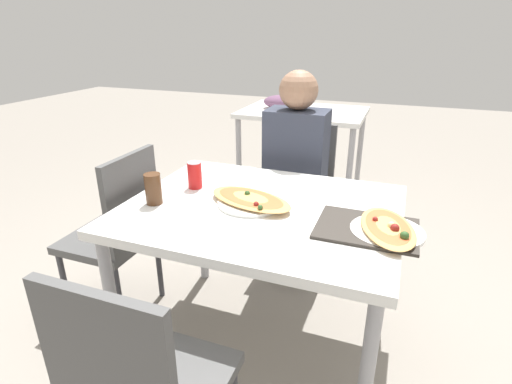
% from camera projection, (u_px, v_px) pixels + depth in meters
% --- Properties ---
extents(ground_plane, '(14.00, 14.00, 0.00)m').
position_uv_depth(ground_plane, '(261.00, 341.00, 1.98)').
color(ground_plane, gray).
extents(dining_table, '(1.14, 0.91, 0.74)m').
position_uv_depth(dining_table, '(262.00, 221.00, 1.72)').
color(dining_table, white).
rests_on(dining_table, ground_plane).
extents(chair_far_seated, '(0.40, 0.40, 0.90)m').
position_uv_depth(chair_far_seated, '(299.00, 190.00, 2.48)').
color(chair_far_seated, '#4C4C4C').
rests_on(chair_far_seated, ground_plane).
extents(chair_side_left, '(0.40, 0.40, 0.90)m').
position_uv_depth(chair_side_left, '(118.00, 229.00, 2.01)').
color(chair_side_left, '#4C4C4C').
rests_on(chair_side_left, ground_plane).
extents(person_seated, '(0.34, 0.25, 1.23)m').
position_uv_depth(person_seated, '(295.00, 162.00, 2.29)').
color(person_seated, '#2D2D38').
rests_on(person_seated, ground_plane).
extents(pizza_main, '(0.44, 0.31, 0.05)m').
position_uv_depth(pizza_main, '(250.00, 200.00, 1.70)').
color(pizza_main, white).
rests_on(pizza_main, dining_table).
extents(soda_can, '(0.07, 0.07, 0.12)m').
position_uv_depth(soda_can, '(195.00, 175.00, 1.86)').
color(soda_can, red).
rests_on(soda_can, dining_table).
extents(drink_glass, '(0.07, 0.07, 0.13)m').
position_uv_depth(drink_glass, '(153.00, 189.00, 1.69)').
color(drink_glass, '#4C2D19').
rests_on(drink_glass, dining_table).
extents(serving_tray, '(0.37, 0.28, 0.01)m').
position_uv_depth(serving_tray, '(367.00, 228.00, 1.49)').
color(serving_tray, '#332D28').
rests_on(serving_tray, dining_table).
extents(pizza_second, '(0.27, 0.39, 0.06)m').
position_uv_depth(pizza_second, '(388.00, 229.00, 1.46)').
color(pizza_second, white).
rests_on(pizza_second, dining_table).
extents(background_table, '(1.10, 0.80, 0.86)m').
position_uv_depth(background_table, '(299.00, 116.00, 3.66)').
color(background_table, white).
rests_on(background_table, ground_plane).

